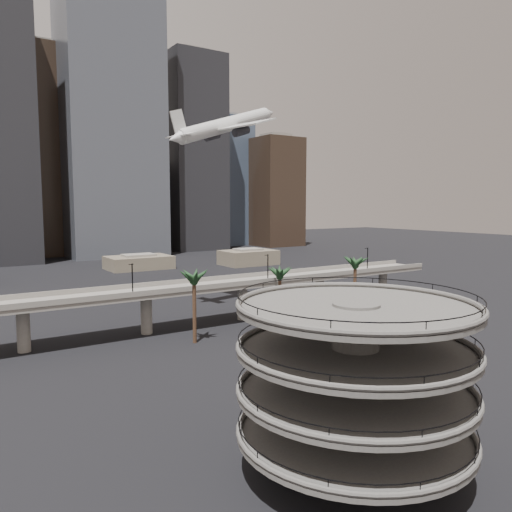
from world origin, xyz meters
TOP-DOWN VIEW (x-y plane):
  - ground at (0.00, 0.00)m, footprint 700.00×700.00m
  - parking_ramp at (-13.00, -4.00)m, footprint 22.20×22.20m
  - overpass at (0.00, 55.00)m, footprint 130.00×9.30m
  - palm_trees at (14.02, 44.65)m, footprint 42.40×10.40m
  - low_buildings at (6.89, 142.30)m, footprint 135.00×27.50m
  - skyline at (15.12, 217.08)m, footprint 269.00×86.00m
  - airborne_jet at (15.09, 69.23)m, footprint 33.35×30.01m
  - car_a at (0.04, 19.38)m, footprint 4.83×3.73m
  - car_b at (18.53, 23.46)m, footprint 4.53×2.53m
  - car_c at (23.16, 17.63)m, footprint 5.75×2.61m

SIDE VIEW (x-z plane):
  - ground at x=0.00m, z-range 0.00..0.00m
  - car_b at x=18.53m, z-range 0.00..1.41m
  - car_a at x=0.04m, z-range 0.00..1.54m
  - car_c at x=23.16m, z-range 0.00..1.63m
  - low_buildings at x=6.89m, z-range -0.54..6.26m
  - overpass at x=0.00m, z-range -0.01..14.69m
  - parking_ramp at x=-13.00m, z-range 1.16..18.51m
  - palm_trees at x=14.02m, z-range 4.43..18.43m
  - airborne_jet at x=15.09m, z-range 37.32..50.36m
  - skyline at x=15.12m, z-range -18.09..117.03m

